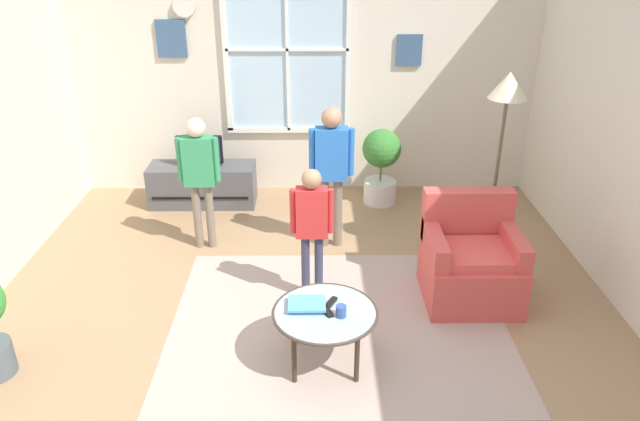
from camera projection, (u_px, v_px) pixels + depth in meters
ground_plane at (301, 343)px, 4.47m from camera, size 5.81×6.60×0.02m
back_wall at (303, 66)px, 6.60m from camera, size 5.21×0.17×2.89m
area_rug at (338, 322)px, 4.70m from camera, size 2.65×2.12×0.01m
tv_stand at (203, 185)px, 6.65m from camera, size 1.18×0.44×0.46m
television at (200, 150)px, 6.47m from camera, size 0.50×0.08×0.34m
armchair at (470, 262)px, 4.91m from camera, size 0.76×0.74×0.87m
coffee_table at (325, 315)px, 4.10m from camera, size 0.75×0.75×0.44m
book_stack at (307, 305)px, 4.12m from camera, size 0.26×0.20×0.04m
cup at (341, 311)px, 4.02m from camera, size 0.07×0.07×0.08m
remote_near_books at (327, 311)px, 4.08m from camera, size 0.09×0.14×0.02m
remote_near_cup at (331, 303)px, 4.17m from camera, size 0.10×0.14×0.02m
person_green_shirt at (199, 169)px, 5.48m from camera, size 0.39×0.18×1.31m
person_red_shirt at (312, 220)px, 4.72m from camera, size 0.35×0.16×1.16m
person_blue_shirt at (331, 162)px, 5.49m from camera, size 0.42×0.19×1.40m
potted_plant_by_window at (381, 162)px, 6.57m from camera, size 0.43×0.43×0.87m
floor_lamp at (506, 107)px, 4.87m from camera, size 0.32×0.32×1.80m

